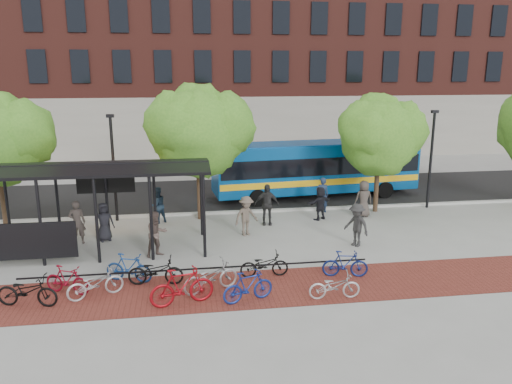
{
  "coord_description": "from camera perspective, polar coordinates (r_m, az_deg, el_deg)",
  "views": [
    {
      "loc": [
        -3.69,
        -20.31,
        7.21
      ],
      "look_at": [
        -0.43,
        1.92,
        1.6
      ],
      "focal_mm": 35.0,
      "sensor_mm": 36.0,
      "label": 1
    }
  ],
  "objects": [
    {
      "name": "ground",
      "position": [
        21.86,
        1.84,
        -5.24
      ],
      "size": [
        160.0,
        160.0,
        0.0
      ],
      "primitive_type": "plane",
      "color": "#9E9E99",
      "rests_on": "ground"
    },
    {
      "name": "bike_5",
      "position": [
        15.91,
        -8.47,
        -10.63
      ],
      "size": [
        2.11,
        1.04,
        1.22
      ],
      "primitive_type": "imported",
      "rotation": [
        0.0,
        0.0,
        1.81
      ],
      "color": "maroon",
      "rests_on": "ground"
    },
    {
      "name": "brick_strip",
      "position": [
        17.0,
        -1.9,
        -11.06
      ],
      "size": [
        24.0,
        3.0,
        0.01
      ],
      "primitive_type": "cube",
      "color": "maroon",
      "rests_on": "ground"
    },
    {
      "name": "bike_rack_rail",
      "position": [
        17.74,
        -6.47,
        -10.04
      ],
      "size": [
        12.0,
        0.05,
        0.95
      ],
      "primitive_type": "cube",
      "color": "black",
      "rests_on": "ground"
    },
    {
      "name": "bike_0",
      "position": [
        17.22,
        -24.69,
        -10.25
      ],
      "size": [
        2.02,
        1.06,
        1.01
      ],
      "primitive_type": "imported",
      "rotation": [
        0.0,
        0.0,
        1.36
      ],
      "color": "black",
      "rests_on": "ground"
    },
    {
      "name": "pedestrian_5",
      "position": [
        24.39,
        7.35,
        -1.29
      ],
      "size": [
        1.56,
        1.16,
        1.64
      ],
      "primitive_type": "imported",
      "rotation": [
        0.0,
        0.0,
        3.65
      ],
      "color": "black",
      "rests_on": "ground"
    },
    {
      "name": "tree_c",
      "position": [
        25.79,
        14.09,
        6.57
      ],
      "size": [
        4.66,
        3.8,
        5.92
      ],
      "color": "#382619",
      "rests_on": "ground"
    },
    {
      "name": "bike_1",
      "position": [
        17.63,
        -20.78,
        -9.37
      ],
      "size": [
        1.66,
        1.07,
        0.97
      ],
      "primitive_type": "imported",
      "rotation": [
        0.0,
        0.0,
        1.15
      ],
      "color": "maroon",
      "rests_on": "ground"
    },
    {
      "name": "bike_3",
      "position": [
        17.92,
        -14.34,
        -8.39
      ],
      "size": [
        1.76,
        1.05,
        1.02
      ],
      "primitive_type": "imported",
      "rotation": [
        0.0,
        0.0,
        1.21
      ],
      "color": "navy",
      "rests_on": "ground"
    },
    {
      "name": "pedestrian_6",
      "position": [
        25.21,
        12.2,
        -0.76
      ],
      "size": [
        0.91,
        0.61,
        1.83
      ],
      "primitive_type": "imported",
      "rotation": [
        0.0,
        0.0,
        3.17
      ],
      "color": "#443C36",
      "rests_on": "ground"
    },
    {
      "name": "pedestrian_3",
      "position": [
        21.9,
        -1.13,
        -2.75
      ],
      "size": [
        1.32,
        1.1,
        1.78
      ],
      "primitive_type": "imported",
      "rotation": [
        0.0,
        0.0,
        0.46
      ],
      "color": "brown",
      "rests_on": "ground"
    },
    {
      "name": "asphalt_street",
      "position": [
        29.44,
        -0.9,
        -0.15
      ],
      "size": [
        160.0,
        8.0,
        0.01
      ],
      "primitive_type": "cube",
      "color": "black",
      "rests_on": "ground"
    },
    {
      "name": "bike_2",
      "position": [
        17.09,
        -17.91,
        -9.9
      ],
      "size": [
        1.92,
        1.3,
        0.95
      ],
      "primitive_type": "imported",
      "rotation": [
        0.0,
        0.0,
        1.98
      ],
      "color": "#B1B1B4",
      "rests_on": "ground"
    },
    {
      "name": "bike_11",
      "position": [
        18.04,
        10.16,
        -8.09
      ],
      "size": [
        1.67,
        0.77,
        0.97
      ],
      "primitive_type": "imported",
      "rotation": [
        0.0,
        0.0,
        1.37
      ],
      "color": "navy",
      "rests_on": "ground"
    },
    {
      "name": "pedestrian_2",
      "position": [
        24.11,
        -11.2,
        -1.49
      ],
      "size": [
        1.07,
        1.02,
        1.75
      ],
      "primitive_type": "imported",
      "rotation": [
        0.0,
        0.0,
        3.72
      ],
      "color": "#1B2D40",
      "rests_on": "ground"
    },
    {
      "name": "lamp_post_left",
      "position": [
        24.55,
        -15.98,
        3.0
      ],
      "size": [
        0.35,
        0.2,
        5.12
      ],
      "color": "black",
      "rests_on": "ground"
    },
    {
      "name": "lamp_post_right",
      "position": [
        27.43,
        19.38,
        3.86
      ],
      "size": [
        0.35,
        0.2,
        5.12
      ],
      "color": "black",
      "rests_on": "ground"
    },
    {
      "name": "bike_7",
      "position": [
        15.99,
        -0.92,
        -10.73
      ],
      "size": [
        1.77,
        0.95,
        1.03
      ],
      "primitive_type": "imported",
      "rotation": [
        0.0,
        0.0,
        1.86
      ],
      "color": "navy",
      "rests_on": "ground"
    },
    {
      "name": "pedestrian_7",
      "position": [
        25.64,
        7.57,
        -0.33
      ],
      "size": [
        0.7,
        0.49,
        1.82
      ],
      "primitive_type": "imported",
      "rotation": [
        0.0,
        0.0,
        3.05
      ],
      "color": "#202F4C",
      "rests_on": "ground"
    },
    {
      "name": "pedestrian_8",
      "position": [
        19.87,
        -11.28,
        -4.74
      ],
      "size": [
        1.11,
        1.04,
        1.82
      ],
      "primitive_type": "imported",
      "rotation": [
        0.0,
        0.0,
        0.52
      ],
      "color": "brown",
      "rests_on": "ground"
    },
    {
      "name": "curb",
      "position": [
        25.61,
        0.27,
        -2.19
      ],
      "size": [
        160.0,
        0.25,
        0.12
      ],
      "primitive_type": "cube",
      "color": "#B7B7B2",
      "rests_on": "ground"
    },
    {
      "name": "tree_b",
      "position": [
        23.83,
        -6.46,
        7.31
      ],
      "size": [
        5.15,
        4.2,
        6.47
      ],
      "color": "#382619",
      "rests_on": "ground"
    },
    {
      "name": "pedestrian_0",
      "position": [
        22.21,
        -16.97,
        -3.28
      ],
      "size": [
        0.96,
        0.81,
        1.68
      ],
      "primitive_type": "imported",
      "rotation": [
        0.0,
        0.0,
        0.41
      ],
      "color": "black",
      "rests_on": "ground"
    },
    {
      "name": "bike_10",
      "position": [
        16.4,
        8.96,
        -10.55
      ],
      "size": [
        1.68,
        0.64,
        0.87
      ],
      "primitive_type": "imported",
      "rotation": [
        0.0,
        0.0,
        1.53
      ],
      "color": "#B0AFB2",
      "rests_on": "ground"
    },
    {
      "name": "bike_4",
      "position": [
        17.5,
        -11.4,
        -8.84
      ],
      "size": [
        1.94,
        0.85,
        0.99
      ],
      "primitive_type": "imported",
      "rotation": [
        0.0,
        0.0,
        1.47
      ],
      "color": "black",
      "rests_on": "ground"
    },
    {
      "name": "bus",
      "position": [
        28.52,
        6.87,
        2.99
      ],
      "size": [
        11.83,
        3.68,
        3.14
      ],
      "rotation": [
        0.0,
        0.0,
        0.1
      ],
      "color": "#07498E",
      "rests_on": "ground"
    },
    {
      "name": "building_brick",
      "position": [
        48.37,
        8.49,
        17.18
      ],
      "size": [
        55.0,
        14.0,
        20.0
      ],
      "primitive_type": "cube",
      "color": "#5D2720",
      "rests_on": "ground"
    },
    {
      "name": "pedestrian_9",
      "position": [
        21.02,
        11.41,
        -3.71
      ],
      "size": [
        1.2,
        1.35,
        1.81
      ],
      "primitive_type": "imported",
      "rotation": [
        0.0,
        0.0,
        5.28
      ],
      "color": "#2A2A2A",
      "rests_on": "ground"
    },
    {
      "name": "pedestrian_1",
      "position": [
        22.19,
        -19.77,
        -3.26
      ],
      "size": [
        0.7,
        0.48,
        1.87
      ],
      "primitive_type": "imported",
      "rotation": [
        0.0,
        0.0,
        3.18
      ],
      "color": "#433A35",
      "rests_on": "ground"
    },
    {
      "name": "bus_shelter",
      "position": [
        20.76,
        -20.53,
        1.42
      ],
      "size": [
        10.6,
        3.07,
        3.6
      ],
      "color": "black",
      "rests_on": "ground"
    },
    {
      "name": "bike_6",
      "position": [
        16.73,
        -5.21,
        -9.62
      ],
      "size": [
        2.07,
        1.39,
        1.03
      ],
      "primitive_type": "imported",
      "rotation": [
        0.0,
        0.0,
        1.97
      ],
      "color": "#A09FA2",
      "rests_on": "ground"
    },
    {
      "name": "bike_8",
      "position": [
        17.8,
        0.94,
        -8.29
      ],
      "size": [
        1.72,
        0.61,
        0.9
      ],
      "primitive_type": "imported",
      "rotation": [
        0.0,
        0.0,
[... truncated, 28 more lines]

